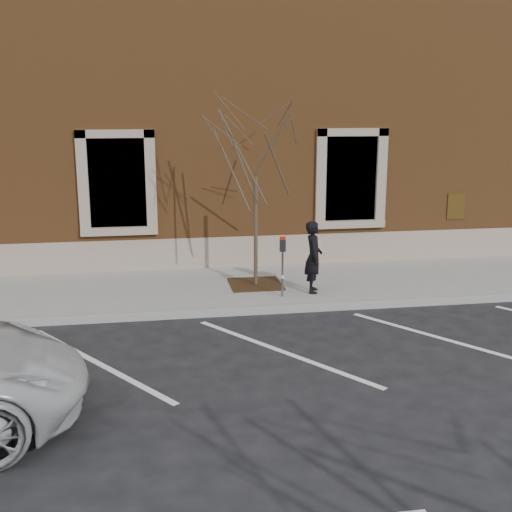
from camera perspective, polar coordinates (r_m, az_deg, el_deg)
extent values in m
plane|color=#28282B|center=(13.56, 0.42, -5.10)|extent=(120.00, 120.00, 0.00)
cube|color=#9C9992|center=(15.19, -0.71, -2.79)|extent=(40.00, 3.50, 0.15)
cube|color=#9E9E99|center=(13.49, 0.45, -4.87)|extent=(40.00, 0.12, 0.15)
cube|color=brown|center=(20.55, -3.33, 12.45)|extent=(40.00, 8.50, 8.00)
cube|color=gray|center=(16.78, -1.63, 0.42)|extent=(40.00, 0.06, 0.80)
cube|color=black|center=(16.46, -12.20, 6.42)|extent=(1.40, 0.30, 2.20)
cube|color=gray|center=(16.47, -12.03, 2.20)|extent=(1.90, 0.20, 0.20)
cube|color=black|center=(17.24, 8.27, 6.87)|extent=(1.40, 0.30, 2.20)
cube|color=gray|center=(17.25, 8.31, 2.85)|extent=(1.90, 0.20, 0.20)
imported|color=black|center=(14.41, 5.13, -0.08)|extent=(0.50, 0.66, 1.62)
cylinder|color=#595B60|center=(14.08, 2.36, -1.62)|extent=(0.04, 0.04, 1.02)
cube|color=black|center=(13.93, 2.39, 0.93)|extent=(0.12, 0.09, 0.26)
cube|color=#B01A0B|center=(13.90, 2.39, 1.59)|extent=(0.11, 0.09, 0.06)
cube|color=white|center=(14.05, 2.40, -1.87)|extent=(0.05, 0.00, 0.07)
cube|color=#372111|center=(15.12, -0.03, -2.51)|extent=(1.20, 1.20, 0.03)
cylinder|color=brown|center=(14.83, -0.03, 2.16)|extent=(0.09, 0.09, 2.54)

